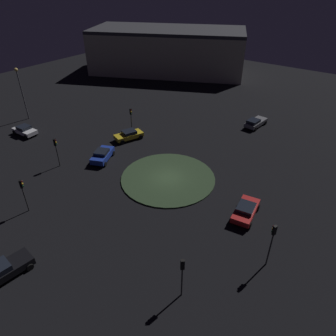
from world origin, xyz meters
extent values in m
plane|color=black|center=(0.00, 0.00, 0.00)|extent=(116.62, 116.62, 0.00)
cylinder|color=#2D4228|center=(0.00, 0.00, 0.08)|extent=(11.21, 11.21, 0.15)
cube|color=red|center=(-10.21, 0.67, 0.64)|extent=(2.42, 4.44, 0.60)
cube|color=black|center=(-10.23, 0.80, 1.15)|extent=(1.87, 2.11, 0.42)
cylinder|color=black|center=(-11.34, 2.04, 0.34)|extent=(0.31, 0.71, 0.69)
cylinder|color=black|center=(-9.51, 2.30, 0.34)|extent=(0.31, 0.71, 0.69)
cylinder|color=black|center=(-10.92, -0.97, 0.34)|extent=(0.31, 0.71, 0.69)
cylinder|color=black|center=(-9.09, -0.71, 0.34)|extent=(0.31, 0.71, 0.69)
cube|color=#1E38A5|center=(9.41, 1.64, 0.67)|extent=(3.27, 4.38, 0.72)
cube|color=black|center=(9.36, 1.75, 1.23)|extent=(2.15, 2.21, 0.41)
cylinder|color=black|center=(10.82, 0.69, 0.30)|extent=(0.45, 0.64, 0.61)
cylinder|color=black|center=(9.17, -0.04, 0.30)|extent=(0.45, 0.64, 0.61)
cylinder|color=black|center=(9.65, 3.32, 0.30)|extent=(0.45, 0.64, 0.61)
cylinder|color=black|center=(8.00, 2.59, 0.30)|extent=(0.45, 0.64, 0.61)
cube|color=white|center=(24.20, 3.48, 0.62)|extent=(3.95, 2.00, 0.57)
cube|color=black|center=(24.29, 3.49, 1.14)|extent=(1.76, 1.67, 0.48)
cylinder|color=black|center=(22.86, 2.51, 0.33)|extent=(0.67, 0.25, 0.66)
cylinder|color=black|center=(22.77, 4.31, 0.33)|extent=(0.67, 0.25, 0.66)
cylinder|color=black|center=(25.64, 2.66, 0.33)|extent=(0.67, 0.25, 0.66)
cylinder|color=black|center=(25.54, 4.45, 0.33)|extent=(0.67, 0.25, 0.66)
cube|color=black|center=(2.34, 18.82, 0.63)|extent=(2.23, 4.12, 0.65)
cylinder|color=black|center=(3.06, 17.31, 0.30)|extent=(0.29, 0.62, 0.60)
cylinder|color=black|center=(1.29, 17.52, 0.30)|extent=(0.29, 0.62, 0.60)
cube|color=gold|center=(10.57, -4.66, 0.63)|extent=(3.12, 4.47, 0.58)
cube|color=black|center=(10.54, -4.74, 1.14)|extent=(2.13, 2.31, 0.45)
cylinder|color=black|center=(10.88, -6.36, 0.34)|extent=(0.45, 0.71, 0.68)
cylinder|color=black|center=(9.22, -5.72, 0.34)|extent=(0.45, 0.71, 0.68)
cylinder|color=black|center=(11.93, -3.59, 0.34)|extent=(0.45, 0.71, 0.68)
cylinder|color=black|center=(10.27, -2.96, 0.34)|extent=(0.45, 0.71, 0.68)
cube|color=slate|center=(-2.54, -19.96, 0.62)|extent=(2.20, 4.55, 0.61)
cube|color=black|center=(-2.44, -19.06, 1.15)|extent=(1.73, 2.09, 0.46)
cylinder|color=black|center=(-1.85, -21.62, 0.32)|extent=(0.29, 0.66, 0.64)
cylinder|color=black|center=(-3.58, -21.43, 0.32)|extent=(0.29, 0.66, 0.64)
cylinder|color=black|center=(-1.51, -18.48, 0.32)|extent=(0.29, 0.66, 0.64)
cylinder|color=black|center=(-3.23, -18.29, 0.32)|extent=(0.29, 0.66, 0.64)
cylinder|color=#2D2D2D|center=(8.13, 13.27, 1.47)|extent=(0.12, 0.12, 2.93)
cube|color=black|center=(8.13, 13.27, 3.38)|extent=(0.37, 0.34, 0.90)
sphere|color=#3F0C0C|center=(8.05, 13.15, 3.65)|extent=(0.20, 0.20, 0.20)
sphere|color=yellow|center=(8.05, 13.15, 3.38)|extent=(0.20, 0.20, 0.20)
sphere|color=#0F3819|center=(8.05, 13.15, 3.11)|extent=(0.20, 0.20, 0.20)
cylinder|color=#2D2D2D|center=(-10.16, 11.99, 1.51)|extent=(0.12, 0.12, 3.02)
cube|color=black|center=(-10.16, 11.99, 3.47)|extent=(0.37, 0.36, 0.90)
sphere|color=#3F0C0C|center=(-10.06, 11.88, 3.74)|extent=(0.20, 0.20, 0.20)
sphere|color=yellow|center=(-10.06, 11.88, 3.47)|extent=(0.20, 0.20, 0.20)
sphere|color=#0F3819|center=(-10.06, 11.88, 3.20)|extent=(0.20, 0.20, 0.20)
cylinder|color=#2D2D2D|center=(11.98, -6.87, 1.41)|extent=(0.12, 0.12, 2.82)
cube|color=black|center=(11.98, -6.87, 3.27)|extent=(0.34, 0.37, 0.90)
sphere|color=#3F0C0C|center=(11.86, -6.80, 3.54)|extent=(0.20, 0.20, 0.20)
sphere|color=yellow|center=(11.86, -6.80, 3.27)|extent=(0.20, 0.20, 0.20)
sphere|color=#0F3819|center=(11.86, -6.80, 3.00)|extent=(0.20, 0.20, 0.20)
cylinder|color=#2D2D2D|center=(-14.27, 5.30, 1.75)|extent=(0.12, 0.12, 3.50)
cube|color=black|center=(-14.27, 5.30, 3.95)|extent=(0.31, 0.36, 0.90)
sphere|color=#3F0C0C|center=(-14.14, 5.25, 4.22)|extent=(0.20, 0.20, 0.20)
sphere|color=yellow|center=(-14.14, 5.25, 3.95)|extent=(0.20, 0.20, 0.20)
sphere|color=#0F3819|center=(-14.14, 5.25, 3.68)|extent=(0.20, 0.20, 0.20)
cylinder|color=#2D2D2D|center=(12.71, 5.94, 1.47)|extent=(0.12, 0.12, 2.95)
cube|color=black|center=(12.71, 5.94, 3.40)|extent=(0.33, 0.36, 0.90)
sphere|color=#3F0C0C|center=(12.58, 5.88, 3.67)|extent=(0.20, 0.20, 0.20)
sphere|color=yellow|center=(12.58, 5.88, 3.40)|extent=(0.20, 0.20, 0.20)
sphere|color=#0F3819|center=(12.58, 5.88, 3.13)|extent=(0.20, 0.20, 0.20)
cylinder|color=#4C4C51|center=(29.14, -0.22, 3.96)|extent=(0.18, 0.18, 7.92)
sphere|color=#F9D166|center=(29.14, -0.22, 8.08)|extent=(0.54, 0.54, 0.54)
cube|color=#B7B299|center=(27.34, -36.91, 4.48)|extent=(37.98, 28.71, 8.97)
cube|color=#333338|center=(27.34, -36.91, 9.32)|extent=(37.98, 28.71, 0.70)
camera|label=1|loc=(-18.01, 24.33, 21.11)|focal=32.98mm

